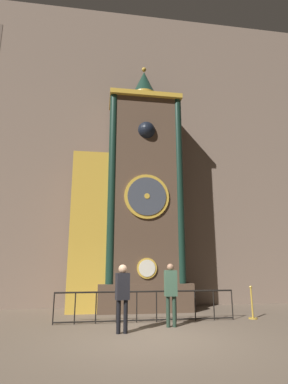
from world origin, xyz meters
name	(u,v)px	position (x,y,z in m)	size (l,w,h in m)	color
ground_plane	(151,339)	(0.00, 0.00, 0.00)	(28.00, 28.00, 0.00)	brown
cathedral_back_wall	(129,145)	(-0.09, 5.39, 7.04)	(24.00, 0.32, 14.10)	#7A6656
clock_tower	(134,200)	(0.02, 4.21, 4.22)	(4.60, 1.80, 10.35)	brown
railing_fence	(147,304)	(0.20, 1.99, 0.51)	(5.54, 0.05, 0.91)	black
visitor_near	(122,291)	(-0.65, 0.63, 1.04)	(0.38, 0.29, 1.71)	black
visitor_far	(171,288)	(0.77, 1.20, 1.03)	(0.34, 0.23, 1.72)	#213427
stanchion_post	(252,308)	(3.64, 2.03, 0.33)	(0.28, 0.28, 1.02)	#B28E33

